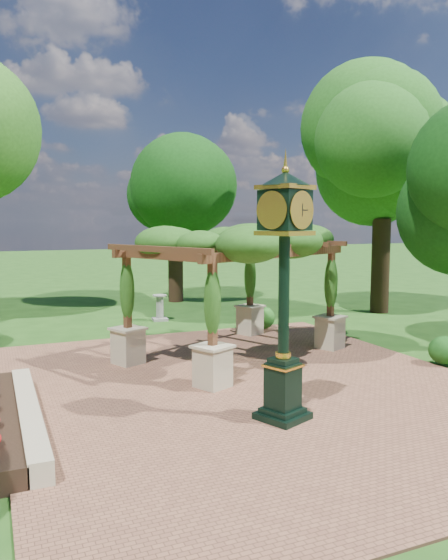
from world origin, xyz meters
name	(u,v)px	position (x,y,z in m)	size (l,w,h in m)	color
ground	(273,401)	(0.00, 0.00, 0.00)	(120.00, 120.00, 0.00)	#1E4714
brick_plaza	(251,386)	(0.00, 1.00, 0.02)	(10.00, 12.00, 0.04)	brown
border_wall	(29,416)	(-4.60, 0.50, 0.20)	(0.35, 5.00, 0.40)	#C6B793
pedestal_clock	(284,273)	(-0.36, -1.02, 2.70)	(1.16, 1.16, 4.50)	black
pergola	(235,248)	(0.78, 3.58, 2.89)	(6.54, 5.50, 3.52)	#C2B490
sundial	(160,309)	(0.48, 9.49, 0.41)	(0.57, 0.57, 0.94)	gray
shrub_mid	(445,350)	(5.22, 0.69, 0.39)	(0.79, 0.79, 0.71)	#174914
shrub_back	(262,317)	(3.08, 6.46, 0.43)	(0.86, 0.86, 0.77)	#205819
tree_north	(175,198)	(2.51, 13.75, 4.60)	(4.12, 4.12, 6.70)	#352115
tree_east_far	(384,144)	(8.98, 7.80, 6.53)	(4.99, 4.99, 9.50)	black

